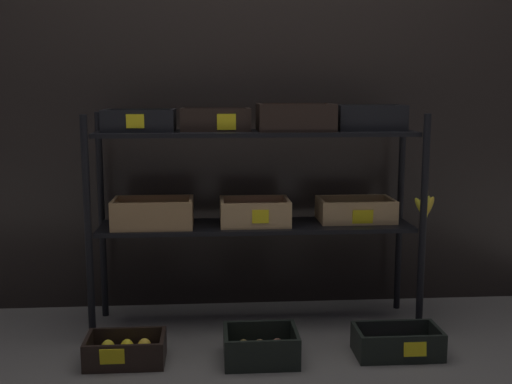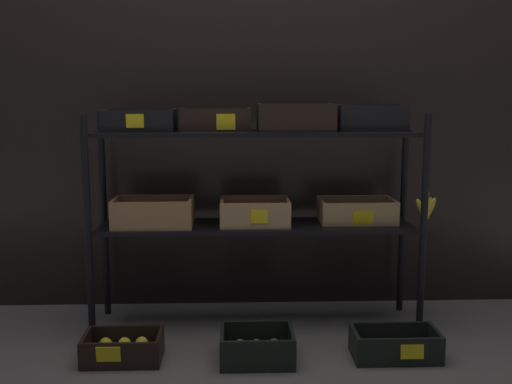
{
  "view_description": "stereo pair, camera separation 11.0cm",
  "coord_description": "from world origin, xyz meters",
  "px_view_note": "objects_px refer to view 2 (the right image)",
  "views": [
    {
      "loc": [
        -0.21,
        -2.89,
        1.12
      ],
      "look_at": [
        0.0,
        0.0,
        0.65
      ],
      "focal_mm": 43.65,
      "sensor_mm": 36.0,
      "label": 1
    },
    {
      "loc": [
        -0.1,
        -2.9,
        1.12
      ],
      "look_at": [
        0.0,
        0.0,
        0.65
      ],
      "focal_mm": 43.65,
      "sensor_mm": 36.0,
      "label": 2
    }
  ],
  "objects_px": {
    "crate_ground_lemon": "(123,350)",
    "crate_ground_plum": "(395,347)",
    "display_rack": "(259,175)",
    "crate_ground_kiwi": "(257,349)"
  },
  "relations": [
    {
      "from": "crate_ground_lemon",
      "to": "crate_ground_plum",
      "type": "relative_size",
      "value": 0.9
    },
    {
      "from": "crate_ground_kiwi",
      "to": "crate_ground_lemon",
      "type": "bearing_deg",
      "value": 177.55
    },
    {
      "from": "crate_ground_lemon",
      "to": "crate_ground_plum",
      "type": "height_order",
      "value": "crate_ground_plum"
    },
    {
      "from": "crate_ground_lemon",
      "to": "display_rack",
      "type": "bearing_deg",
      "value": 34.35
    },
    {
      "from": "display_rack",
      "to": "crate_ground_kiwi",
      "type": "height_order",
      "value": "display_rack"
    },
    {
      "from": "display_rack",
      "to": "crate_ground_lemon",
      "type": "bearing_deg",
      "value": -145.65
    },
    {
      "from": "display_rack",
      "to": "crate_ground_plum",
      "type": "distance_m",
      "value": 0.99
    },
    {
      "from": "display_rack",
      "to": "crate_ground_plum",
      "type": "relative_size",
      "value": 4.43
    },
    {
      "from": "crate_ground_kiwi",
      "to": "crate_ground_plum",
      "type": "xyz_separation_m",
      "value": [
        0.59,
        0.01,
        -0.01
      ]
    },
    {
      "from": "crate_ground_kiwi",
      "to": "crate_ground_plum",
      "type": "bearing_deg",
      "value": 1.2
    }
  ]
}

